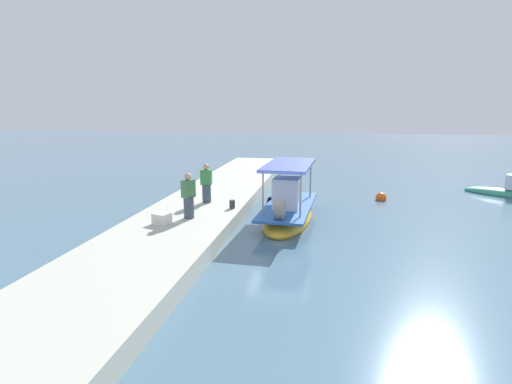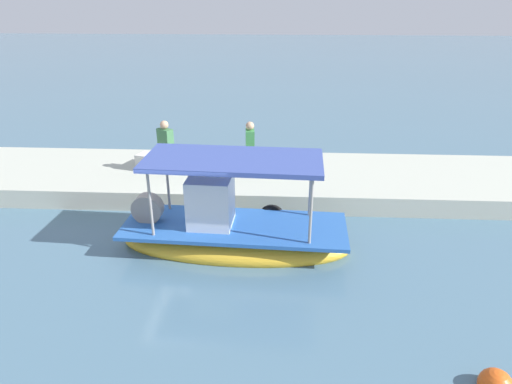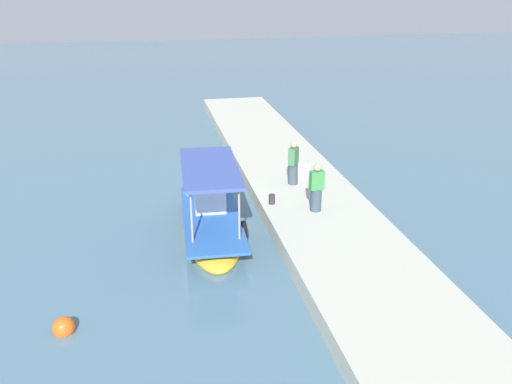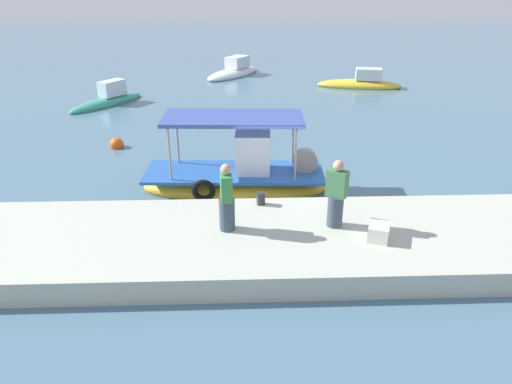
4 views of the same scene
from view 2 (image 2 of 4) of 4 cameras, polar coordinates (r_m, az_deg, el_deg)
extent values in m
plane|color=slate|center=(12.65, -8.38, -6.09)|extent=(120.00, 120.00, 0.00)
cube|color=#B7BBAA|center=(15.82, -5.93, 1.70)|extent=(36.00, 4.05, 0.62)
ellipsoid|color=gold|center=(12.20, -2.65, -6.43)|extent=(6.13, 2.26, 0.94)
cube|color=#2A5FAC|center=(11.94, -2.69, -4.29)|extent=(5.89, 2.25, 0.10)
cube|color=silver|center=(11.74, -5.67, -1.32)|extent=(1.15, 1.13, 1.41)
cylinder|color=gray|center=(11.34, -13.04, -1.68)|extent=(0.07, 0.07, 1.82)
cylinder|color=gray|center=(12.63, -10.98, 1.25)|extent=(0.07, 0.07, 1.82)
cylinder|color=gray|center=(10.77, 6.87, -2.63)|extent=(0.07, 0.07, 1.82)
cylinder|color=gray|center=(12.13, 6.82, 0.54)|extent=(0.07, 0.07, 1.82)
cube|color=#3C4F9E|center=(11.19, -2.87, 3.97)|extent=(4.45, 2.10, 0.12)
torus|color=black|center=(12.85, 1.99, -3.11)|extent=(0.75, 0.22, 0.74)
cylinder|color=gray|center=(12.28, -13.38, -2.01)|extent=(0.82, 0.39, 0.80)
cylinder|color=#374755|center=(15.19, -0.74, 3.79)|extent=(0.43, 0.43, 0.83)
cube|color=#398644|center=(14.95, -0.75, 6.51)|extent=(0.32, 0.53, 0.68)
sphere|color=tan|center=(14.81, -0.76, 8.26)|extent=(0.27, 0.27, 0.27)
cylinder|color=#394753|center=(15.53, -11.02, 3.81)|extent=(0.56, 0.56, 0.84)
cube|color=#3F7648|center=(15.28, -11.25, 6.49)|extent=(0.58, 0.52, 0.69)
sphere|color=tan|center=(15.15, -11.40, 8.23)|extent=(0.27, 0.27, 0.27)
cylinder|color=#2D2D33|center=(14.07, -4.85, 0.97)|extent=(0.24, 0.24, 0.36)
cube|color=silver|center=(16.52, -13.61, 4.01)|extent=(0.68, 0.75, 0.40)
camera|label=1|loc=(21.17, -63.46, 7.57)|focal=29.87mm
camera|label=3|loc=(18.35, 70.13, 16.31)|focal=37.94mm
camera|label=4|loc=(25.00, 0.13, 24.77)|focal=33.56mm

